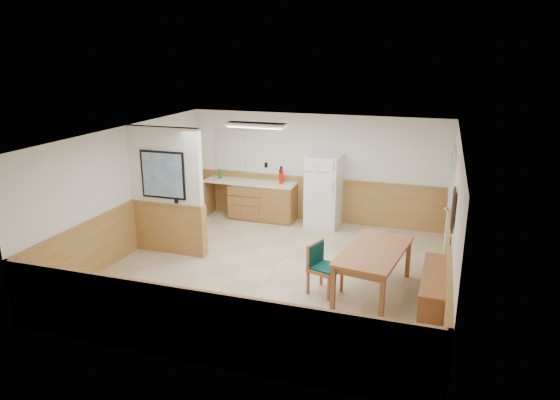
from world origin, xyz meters
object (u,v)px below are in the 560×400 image
(dining_table, at_px, (374,255))
(dining_bench, at_px, (434,279))
(dining_chair, at_px, (321,264))
(refrigerator, at_px, (324,191))
(soap_bottle, at_px, (220,174))
(fire_extinguisher, at_px, (281,176))

(dining_table, height_order, dining_bench, dining_table)
(dining_bench, xyz_separation_m, dining_chair, (-1.79, -0.29, 0.15))
(refrigerator, bearing_deg, soap_bottle, -179.05)
(dining_bench, bearing_deg, fire_extinguisher, 141.14)
(fire_extinguisher, distance_m, soap_bottle, 1.54)
(dining_table, bearing_deg, fire_extinguisher, 139.19)
(dining_chair, height_order, fire_extinguisher, fire_extinguisher)
(dining_table, relative_size, dining_chair, 2.23)
(refrigerator, distance_m, soap_bottle, 2.58)
(refrigerator, relative_size, dining_bench, 0.93)
(dining_bench, height_order, soap_bottle, soap_bottle)
(refrigerator, bearing_deg, dining_chair, -74.91)
(dining_table, relative_size, dining_bench, 1.07)
(fire_extinguisher, bearing_deg, soap_bottle, 165.62)
(dining_table, height_order, fire_extinguisher, fire_extinguisher)
(dining_table, distance_m, dining_bench, 1.02)
(refrigerator, bearing_deg, fire_extinguisher, 177.47)
(refrigerator, relative_size, fire_extinguisher, 4.02)
(refrigerator, height_order, fire_extinguisher, refrigerator)
(refrigerator, xyz_separation_m, soap_bottle, (-2.57, 0.08, 0.20))
(dining_bench, distance_m, soap_bottle, 5.90)
(dining_chair, bearing_deg, fire_extinguisher, 137.20)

